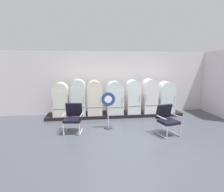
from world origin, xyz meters
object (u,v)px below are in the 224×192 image
at_px(refrigerator_2, 95,97).
at_px(refrigerator_0, 61,98).
at_px(armchair_left, 73,116).
at_px(refrigerator_3, 115,97).
at_px(refrigerator_5, 149,95).
at_px(refrigerator_1, 78,96).
at_px(sign_stand, 108,110).
at_px(refrigerator_6, 166,96).
at_px(refrigerator_4, 133,96).
at_px(armchair_right, 167,118).

bearing_deg(refrigerator_2, refrigerator_0, -178.13).
height_order(refrigerator_2, armchair_left, refrigerator_2).
bearing_deg(refrigerator_3, armchair_left, -135.87).
bearing_deg(refrigerator_5, refrigerator_1, 179.95).
bearing_deg(refrigerator_0, refrigerator_1, 3.33).
bearing_deg(sign_stand, refrigerator_2, 106.89).
xyz_separation_m(refrigerator_1, refrigerator_3, (1.59, -0.02, -0.06)).
distance_m(refrigerator_3, sign_stand, 1.54).
bearing_deg(refrigerator_0, armchair_left, -67.78).
bearing_deg(refrigerator_0, refrigerator_6, 0.04).
bearing_deg(refrigerator_6, refrigerator_5, 177.26).
xyz_separation_m(refrigerator_3, sign_stand, (-0.44, -1.46, -0.23)).
distance_m(refrigerator_6, armchair_left, 4.40).
distance_m(refrigerator_4, armchair_left, 3.03).
relative_size(refrigerator_0, armchair_right, 1.44).
bearing_deg(refrigerator_1, refrigerator_6, -0.58).
distance_m(refrigerator_5, armchair_right, 2.30).
bearing_deg(refrigerator_1, refrigerator_0, -176.67).
relative_size(refrigerator_1, refrigerator_3, 1.06).
bearing_deg(refrigerator_4, armchair_right, -74.75).
xyz_separation_m(refrigerator_2, refrigerator_5, (2.50, -0.01, 0.03)).
distance_m(refrigerator_2, armchair_left, 1.87).
bearing_deg(sign_stand, refrigerator_1, 127.94).
xyz_separation_m(refrigerator_1, refrigerator_4, (2.43, -0.02, -0.02)).
bearing_deg(refrigerator_0, refrigerator_3, 0.65).
bearing_deg(refrigerator_2, armchair_right, -44.01).
height_order(refrigerator_4, refrigerator_6, refrigerator_4).
bearing_deg(armchair_left, refrigerator_1, 86.79).
bearing_deg(armchair_right, refrigerator_3, 122.87).
bearing_deg(refrigerator_1, sign_stand, -52.06).
bearing_deg(armchair_left, refrigerator_5, 26.59).
relative_size(refrigerator_5, sign_stand, 1.15).
bearing_deg(refrigerator_5, refrigerator_6, -2.74).
relative_size(refrigerator_3, armchair_right, 1.47).
xyz_separation_m(refrigerator_0, refrigerator_6, (4.74, 0.00, -0.01)).
relative_size(refrigerator_1, refrigerator_6, 1.09).
height_order(refrigerator_5, sign_stand, refrigerator_5).
bearing_deg(refrigerator_0, armchair_right, -30.30).
height_order(refrigerator_1, armchair_right, refrigerator_1).
bearing_deg(refrigerator_1, refrigerator_2, 0.31).
xyz_separation_m(refrigerator_4, sign_stand, (-1.28, -1.46, -0.27)).
distance_m(refrigerator_0, armchair_left, 1.77).
relative_size(refrigerator_0, refrigerator_4, 0.95).
distance_m(refrigerator_5, sign_stand, 2.54).
bearing_deg(refrigerator_4, armchair_left, -147.04).
xyz_separation_m(refrigerator_0, refrigerator_1, (0.75, 0.04, 0.07)).
height_order(refrigerator_1, refrigerator_4, refrigerator_1).
bearing_deg(refrigerator_4, refrigerator_6, -0.90).
xyz_separation_m(refrigerator_5, armchair_left, (-3.29, -1.65, -0.41)).
xyz_separation_m(refrigerator_2, refrigerator_6, (3.29, -0.04, -0.05)).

